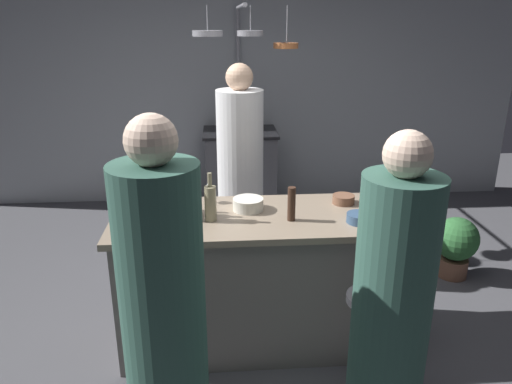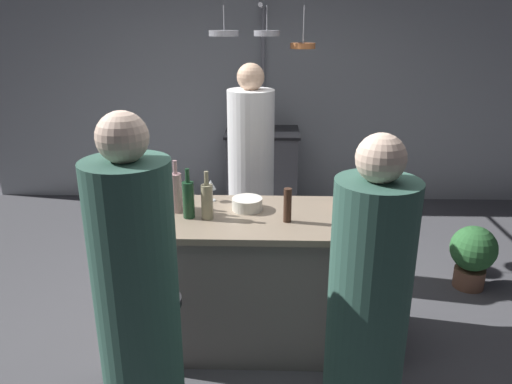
# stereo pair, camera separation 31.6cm
# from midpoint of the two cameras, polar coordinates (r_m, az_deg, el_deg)

# --- Properties ---
(ground_plane) EXTENTS (9.00, 9.00, 0.00)m
(ground_plane) POSITION_cam_midpoint_polar(r_m,az_deg,el_deg) (3.50, 2.62, -16.53)
(ground_plane) COLOR #4C4C51
(back_wall) EXTENTS (6.40, 0.16, 2.60)m
(back_wall) POSITION_cam_midpoint_polar(r_m,az_deg,el_deg) (5.73, 2.45, 11.93)
(back_wall) COLOR #9EA3A8
(back_wall) RESTS_ON ground_plane
(kitchen_island) EXTENTS (1.80, 0.72, 0.90)m
(kitchen_island) POSITION_cam_midpoint_polar(r_m,az_deg,el_deg) (3.25, 2.74, -10.07)
(kitchen_island) COLOR slate
(kitchen_island) RESTS_ON ground_plane
(stove_range) EXTENTS (0.80, 0.64, 0.89)m
(stove_range) POSITION_cam_midpoint_polar(r_m,az_deg,el_deg) (5.52, 2.37, 2.56)
(stove_range) COLOR #47474C
(stove_range) RESTS_ON ground_plane
(chef) EXTENTS (0.37, 0.37, 1.74)m
(chef) POSITION_cam_midpoint_polar(r_m,az_deg,el_deg) (3.98, 1.69, 1.21)
(chef) COLOR white
(chef) RESTS_ON ground_plane
(bar_stool_left) EXTENTS (0.28, 0.28, 0.68)m
(bar_stool_left) POSITION_cam_midpoint_polar(r_m,az_deg,el_deg) (2.81, -7.72, -17.48)
(bar_stool_left) COLOR #4C4C51
(bar_stool_left) RESTS_ON ground_plane
(guest_left) EXTENTS (0.36, 0.36, 1.73)m
(guest_left) POSITION_cam_midpoint_polar(r_m,az_deg,el_deg) (2.27, -9.41, -14.39)
(guest_left) COLOR #33594C
(guest_left) RESTS_ON ground_plane
(bar_stool_right) EXTENTS (0.28, 0.28, 0.68)m
(bar_stool_right) POSITION_cam_midpoint_polar(r_m,az_deg,el_deg) (2.84, 14.59, -17.49)
(bar_stool_right) COLOR #4C4C51
(bar_stool_right) RESTS_ON ground_plane
(guest_right) EXTENTS (0.35, 0.35, 1.65)m
(guest_right) POSITION_cam_midpoint_polar(r_m,az_deg,el_deg) (2.32, 16.55, -15.27)
(guest_right) COLOR #33594C
(guest_right) RESTS_ON ground_plane
(overhead_pot_rack) EXTENTS (0.88, 1.46, 2.17)m
(overhead_pot_rack) POSITION_cam_midpoint_polar(r_m,az_deg,el_deg) (4.76, 2.62, 14.89)
(overhead_pot_rack) COLOR gray
(overhead_pot_rack) RESTS_ON ground_plane
(potted_plant) EXTENTS (0.36, 0.36, 0.52)m
(potted_plant) POSITION_cam_midpoint_polar(r_m,az_deg,el_deg) (4.35, 25.73, -6.45)
(potted_plant) COLOR brown
(potted_plant) RESTS_ON ground_plane
(pepper_mill) EXTENTS (0.05, 0.05, 0.21)m
(pepper_mill) POSITION_cam_midpoint_polar(r_m,az_deg,el_deg) (2.94, 6.74, -1.59)
(pepper_mill) COLOR #382319
(pepper_mill) RESTS_ON kitchen_island
(wine_bottle_green) EXTENTS (0.07, 0.07, 0.31)m
(wine_bottle_green) POSITION_cam_midpoint_polar(r_m,az_deg,el_deg) (2.99, -4.84, -0.86)
(wine_bottle_green) COLOR #193D23
(wine_bottle_green) RESTS_ON kitchen_island
(wine_bottle_red) EXTENTS (0.07, 0.07, 0.33)m
(wine_bottle_red) POSITION_cam_midpoint_polar(r_m,az_deg,el_deg) (3.17, -7.60, 0.45)
(wine_bottle_red) COLOR #143319
(wine_bottle_red) RESTS_ON kitchen_island
(wine_bottle_rose) EXTENTS (0.07, 0.07, 0.33)m
(wine_bottle_rose) POSITION_cam_midpoint_polar(r_m,az_deg,el_deg) (3.08, -6.32, -0.04)
(wine_bottle_rose) COLOR #B78C8E
(wine_bottle_rose) RESTS_ON kitchen_island
(wine_bottle_white) EXTENTS (0.07, 0.07, 0.30)m
(wine_bottle_white) POSITION_cam_midpoint_polar(r_m,az_deg,el_deg) (2.97, -2.65, -1.08)
(wine_bottle_white) COLOR gray
(wine_bottle_white) RESTS_ON kitchen_island
(wine_bottle_dark) EXTENTS (0.07, 0.07, 0.29)m
(wine_bottle_dark) POSITION_cam_midpoint_polar(r_m,az_deg,el_deg) (3.08, 17.52, -1.26)
(wine_bottle_dark) COLOR black
(wine_bottle_dark) RESTS_ON kitchen_island
(wine_glass_near_left_guest) EXTENTS (0.07, 0.07, 0.15)m
(wine_glass_near_left_guest) POSITION_cam_midpoint_polar(r_m,az_deg,el_deg) (3.24, -11.35, 0.20)
(wine_glass_near_left_guest) COLOR silver
(wine_glass_near_left_guest) RESTS_ON kitchen_island
(wine_glass_by_chef) EXTENTS (0.07, 0.07, 0.15)m
(wine_glass_by_chef) POSITION_cam_midpoint_polar(r_m,az_deg,el_deg) (3.26, -2.51, 0.68)
(wine_glass_by_chef) COLOR silver
(wine_glass_by_chef) RESTS_ON kitchen_island
(wine_glass_near_right_guest) EXTENTS (0.07, 0.07, 0.15)m
(wine_glass_near_right_guest) POSITION_cam_midpoint_polar(r_m,az_deg,el_deg) (2.87, -11.82, -2.47)
(wine_glass_near_right_guest) COLOR silver
(wine_glass_near_right_guest) RESTS_ON kitchen_island
(mixing_bowl_wooden) EXTENTS (0.14, 0.14, 0.06)m
(mixing_bowl_wooden) POSITION_cam_midpoint_polar(r_m,az_deg,el_deg) (3.26, 13.05, -1.25)
(mixing_bowl_wooden) COLOR brown
(mixing_bowl_wooden) RESTS_ON kitchen_island
(mixing_bowl_blue) EXTENTS (0.15, 0.15, 0.06)m
(mixing_bowl_blue) POSITION_cam_midpoint_polar(r_m,az_deg,el_deg) (2.98, 14.53, -3.47)
(mixing_bowl_blue) COLOR #334C6B
(mixing_bowl_blue) RESTS_ON kitchen_island
(mixing_bowl_ceramic) EXTENTS (0.19, 0.19, 0.08)m
(mixing_bowl_ceramic) POSITION_cam_midpoint_polar(r_m,az_deg,el_deg) (3.13, 1.86, -1.44)
(mixing_bowl_ceramic) COLOR silver
(mixing_bowl_ceramic) RESTS_ON kitchen_island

